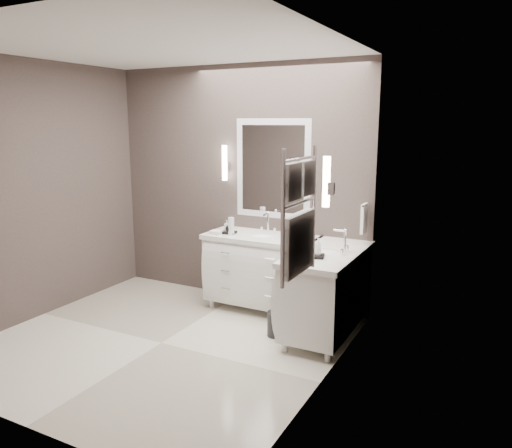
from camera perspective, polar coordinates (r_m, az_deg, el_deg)
The scene contains 21 objects.
floor at distance 4.96m, azimuth -10.74°, elevation -13.25°, with size 3.20×3.00×0.01m, color silver.
ceiling at distance 4.55m, azimuth -12.10°, elevation 19.46°, with size 3.20×3.00×0.01m, color white.
wall_back at distance 5.80m, azimuth -2.06°, elevation 4.54°, with size 3.20×0.01×2.70m, color #413634.
wall_front at distance 3.54m, azimuth -26.72°, elevation -1.29°, with size 3.20×0.01×2.70m, color #413634.
wall_left at distance 5.70m, azimuth -24.12°, elevation 3.40°, with size 0.01×3.00×2.70m, color #413634.
wall_right at distance 3.79m, azimuth 7.97°, elevation 0.62°, with size 0.01×3.00×2.70m, color #413634.
vanity_back at distance 5.53m, azimuth 0.65°, elevation -4.98°, with size 1.24×0.59×0.97m.
vanity_right at distance 4.92m, azimuth 8.13°, elevation -7.23°, with size 0.59×1.24×0.97m.
mirror_back at distance 5.56m, azimuth 1.90°, elevation 6.30°, with size 0.90×0.02×1.10m.
mirror_right at distance 4.51m, azimuth 11.25°, elevation 4.85°, with size 0.02×0.90×1.10m.
sconce_back at distance 5.77m, azimuth -3.61°, elevation 6.91°, with size 0.06×0.06×0.40m.
sconce_right at distance 3.98m, azimuth 8.05°, elevation 4.69°, with size 0.06×0.06×0.40m.
towel_bar_corner at distance 5.13m, azimuth 12.26°, elevation 0.69°, with size 0.03×0.22×0.30m.
towel_ladder at distance 3.43m, azimuth 4.90°, elevation 0.27°, with size 0.06×0.58×0.90m.
waste_bin at distance 4.98m, azimuth 2.32°, elevation -11.33°, with size 0.18×0.18×0.25m, color black.
amenity_tray_back at distance 5.53m, azimuth -3.19°, elevation -0.96°, with size 0.17×0.13×0.03m, color black.
amenity_tray_right at distance 4.59m, azimuth 7.09°, elevation -3.67°, with size 0.11×0.15×0.02m, color black.
water_bottle at distance 5.45m, azimuth -2.86°, elevation -0.24°, with size 0.07×0.07×0.19m, color silver.
soap_bottle_a at distance 5.55m, azimuth -3.36°, elevation -0.18°, with size 0.05×0.05×0.12m, color white.
soap_bottle_b at distance 5.47m, azimuth -3.08°, elevation -0.38°, with size 0.08×0.08×0.11m, color black.
soap_bottle_c at distance 4.57m, azimuth 7.12°, elevation -2.59°, with size 0.06×0.06×0.15m, color white.
Camera 1 is at (2.83, -3.51, 2.06)m, focal length 35.00 mm.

